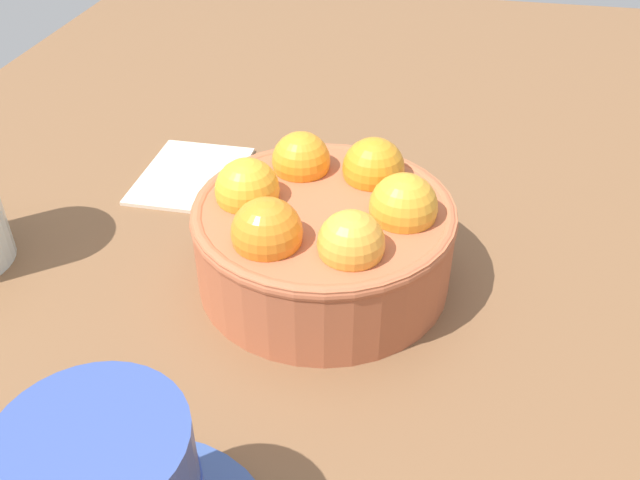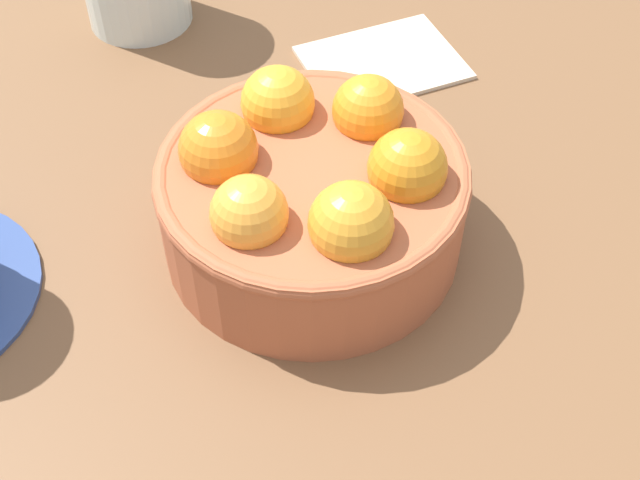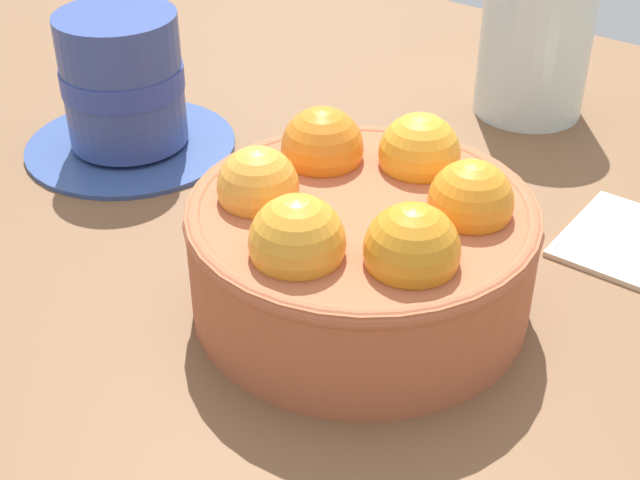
# 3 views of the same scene
# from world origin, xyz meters

# --- Properties ---
(ground_plane) EXTENTS (1.24, 0.81, 0.05)m
(ground_plane) POSITION_xyz_m (0.00, 0.00, -0.02)
(ground_plane) COLOR brown
(terracotta_bowl) EXTENTS (0.16, 0.16, 0.08)m
(terracotta_bowl) POSITION_xyz_m (0.00, 0.00, 0.04)
(terracotta_bowl) COLOR #AD5938
(terracotta_bowl) RESTS_ON ground_plane
(coffee_cup) EXTENTS (0.13, 0.13, 0.09)m
(coffee_cup) POSITION_xyz_m (0.21, -0.04, 0.04)
(coffee_cup) COLOR #334A85
(coffee_cup) RESTS_ON ground_plane
(water_glass) EXTENTS (0.07, 0.07, 0.10)m
(water_glass) POSITION_xyz_m (0.03, -0.24, 0.05)
(water_glass) COLOR silver
(water_glass) RESTS_ON ground_plane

